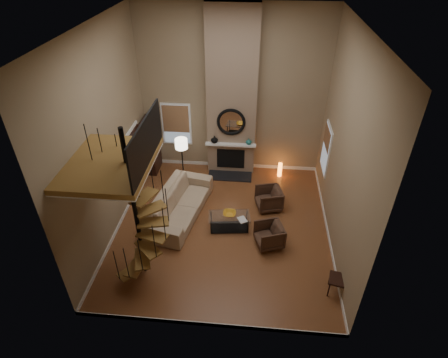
# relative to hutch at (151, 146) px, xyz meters

# --- Properties ---
(ground) EXTENTS (6.00, 6.50, 0.01)m
(ground) POSITION_rel_hutch_xyz_m (2.75, -2.80, -0.95)
(ground) COLOR brown
(ground) RESTS_ON ground
(back_wall) EXTENTS (6.00, 0.02, 5.50)m
(back_wall) POSITION_rel_hutch_xyz_m (2.75, 0.45, 1.80)
(back_wall) COLOR #917C5D
(back_wall) RESTS_ON ground
(front_wall) EXTENTS (6.00, 0.02, 5.50)m
(front_wall) POSITION_rel_hutch_xyz_m (2.75, -6.05, 1.80)
(front_wall) COLOR #917C5D
(front_wall) RESTS_ON ground
(left_wall) EXTENTS (0.02, 6.50, 5.50)m
(left_wall) POSITION_rel_hutch_xyz_m (-0.25, -2.80, 1.80)
(left_wall) COLOR #917C5D
(left_wall) RESTS_ON ground
(right_wall) EXTENTS (0.02, 6.50, 5.50)m
(right_wall) POSITION_rel_hutch_xyz_m (5.75, -2.80, 1.80)
(right_wall) COLOR #917C5D
(right_wall) RESTS_ON ground
(ceiling) EXTENTS (6.00, 6.50, 0.01)m
(ceiling) POSITION_rel_hutch_xyz_m (2.75, -2.80, 4.54)
(ceiling) COLOR silver
(ceiling) RESTS_ON back_wall
(baseboard_back) EXTENTS (6.00, 0.02, 0.12)m
(baseboard_back) POSITION_rel_hutch_xyz_m (2.75, 0.44, -0.89)
(baseboard_back) COLOR white
(baseboard_back) RESTS_ON ground
(baseboard_front) EXTENTS (6.00, 0.02, 0.12)m
(baseboard_front) POSITION_rel_hutch_xyz_m (2.75, -6.04, -0.89)
(baseboard_front) COLOR white
(baseboard_front) RESTS_ON ground
(baseboard_left) EXTENTS (0.02, 6.50, 0.12)m
(baseboard_left) POSITION_rel_hutch_xyz_m (-0.24, -2.80, -0.89)
(baseboard_left) COLOR white
(baseboard_left) RESTS_ON ground
(baseboard_right) EXTENTS (0.02, 6.50, 0.12)m
(baseboard_right) POSITION_rel_hutch_xyz_m (5.74, -2.80, -0.89)
(baseboard_right) COLOR white
(baseboard_right) RESTS_ON ground
(chimney_breast) EXTENTS (1.60, 0.38, 5.50)m
(chimney_breast) POSITION_rel_hutch_xyz_m (2.75, 0.26, 1.80)
(chimney_breast) COLOR #876E58
(chimney_breast) RESTS_ON ground
(hearth) EXTENTS (1.50, 0.60, 0.04)m
(hearth) POSITION_rel_hutch_xyz_m (2.75, -0.23, -0.93)
(hearth) COLOR black
(hearth) RESTS_ON ground
(firebox) EXTENTS (0.95, 0.02, 0.72)m
(firebox) POSITION_rel_hutch_xyz_m (2.75, 0.06, -0.40)
(firebox) COLOR black
(firebox) RESTS_ON chimney_breast
(mantel) EXTENTS (1.70, 0.18, 0.06)m
(mantel) POSITION_rel_hutch_xyz_m (2.75, -0.02, 0.20)
(mantel) COLOR white
(mantel) RESTS_ON chimney_breast
(mirror_frame) EXTENTS (0.94, 0.10, 0.94)m
(mirror_frame) POSITION_rel_hutch_xyz_m (2.75, 0.04, 1.00)
(mirror_frame) COLOR black
(mirror_frame) RESTS_ON chimney_breast
(mirror_disc) EXTENTS (0.80, 0.01, 0.80)m
(mirror_disc) POSITION_rel_hutch_xyz_m (2.75, 0.05, 1.00)
(mirror_disc) COLOR white
(mirror_disc) RESTS_ON chimney_breast
(vase_left) EXTENTS (0.24, 0.24, 0.25)m
(vase_left) POSITION_rel_hutch_xyz_m (2.20, 0.02, 0.35)
(vase_left) COLOR black
(vase_left) RESTS_ON mantel
(vase_right) EXTENTS (0.20, 0.20, 0.21)m
(vase_right) POSITION_rel_hutch_xyz_m (3.35, 0.02, 0.33)
(vase_right) COLOR #1A5C58
(vase_right) RESTS_ON mantel
(window_back) EXTENTS (1.02, 0.06, 1.52)m
(window_back) POSITION_rel_hutch_xyz_m (0.85, 0.42, 0.67)
(window_back) COLOR white
(window_back) RESTS_ON back_wall
(window_right) EXTENTS (0.06, 1.02, 1.52)m
(window_right) POSITION_rel_hutch_xyz_m (5.72, -0.80, 0.68)
(window_right) COLOR white
(window_right) RESTS_ON right_wall
(entry_door) EXTENTS (0.10, 1.05, 2.16)m
(entry_door) POSITION_rel_hutch_xyz_m (-0.21, -1.00, 0.10)
(entry_door) COLOR white
(entry_door) RESTS_ON ground
(loft) EXTENTS (1.70, 2.20, 1.09)m
(loft) POSITION_rel_hutch_xyz_m (0.70, -4.60, 2.29)
(loft) COLOR olive
(loft) RESTS_ON left_wall
(spiral_stair) EXTENTS (1.47, 1.47, 4.06)m
(spiral_stair) POSITION_rel_hutch_xyz_m (0.97, -4.59, 0.83)
(spiral_stair) COLOR black
(spiral_stair) RESTS_ON ground
(hutch) EXTENTS (0.41, 0.88, 1.96)m
(hutch) POSITION_rel_hutch_xyz_m (0.00, 0.00, 0.00)
(hutch) COLOR black
(hutch) RESTS_ON ground
(sofa) EXTENTS (1.67, 3.08, 0.85)m
(sofa) POSITION_rel_hutch_xyz_m (1.41, -2.34, -0.55)
(sofa) COLOR tan
(sofa) RESTS_ON ground
(armchair_near) EXTENTS (0.90, 0.89, 0.68)m
(armchair_near) POSITION_rel_hutch_xyz_m (4.13, -1.80, -0.60)
(armchair_near) COLOR #462D20
(armchair_near) RESTS_ON ground
(armchair_far) EXTENTS (0.89, 0.88, 0.65)m
(armchair_far) POSITION_rel_hutch_xyz_m (4.13, -3.40, -0.60)
(armchair_far) COLOR #462D20
(armchair_far) RESTS_ON ground
(coffee_table) EXTENTS (1.24, 0.73, 0.44)m
(coffee_table) POSITION_rel_hutch_xyz_m (2.94, -2.85, -0.67)
(coffee_table) COLOR silver
(coffee_table) RESTS_ON ground
(bowl) EXTENTS (0.37, 0.37, 0.09)m
(bowl) POSITION_rel_hutch_xyz_m (2.94, -2.80, -0.45)
(bowl) COLOR gold
(bowl) RESTS_ON coffee_table
(book) EXTENTS (0.32, 0.35, 0.03)m
(book) POSITION_rel_hutch_xyz_m (3.29, -3.00, -0.49)
(book) COLOR gray
(book) RESTS_ON coffee_table
(floor_lamp) EXTENTS (0.40, 0.40, 1.71)m
(floor_lamp) POSITION_rel_hutch_xyz_m (1.25, -0.80, 0.46)
(floor_lamp) COLOR black
(floor_lamp) RESTS_ON ground
(accent_lamp) EXTENTS (0.14, 0.14, 0.51)m
(accent_lamp) POSITION_rel_hutch_xyz_m (4.46, -0.01, -0.70)
(accent_lamp) COLOR orange
(accent_lamp) RESTS_ON ground
(side_chair) EXTENTS (0.51, 0.50, 0.94)m
(side_chair) POSITION_rel_hutch_xyz_m (5.75, -4.86, -0.42)
(side_chair) COLOR black
(side_chair) RESTS_ON ground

